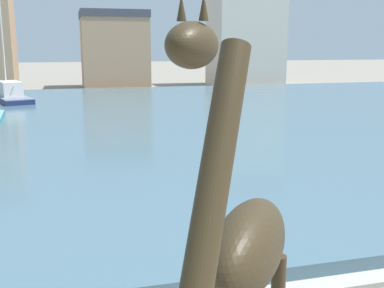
# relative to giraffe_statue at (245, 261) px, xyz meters

# --- Properties ---
(harbor_water) EXTENTS (90.66, 42.22, 0.43)m
(harbor_water) POSITION_rel_giraffe_statue_xyz_m (2.82, 24.73, -2.39)
(harbor_water) COLOR #476675
(harbor_water) RESTS_ON ground
(quay_edge_coping) EXTENTS (90.66, 0.50, 0.12)m
(quay_edge_coping) POSITION_rel_giraffe_statue_xyz_m (2.82, 3.37, -2.55)
(quay_edge_coping) COLOR #ADA89E
(quay_edge_coping) RESTS_ON ground
(giraffe_statue) EXTENTS (2.08, 2.59, 5.11)m
(giraffe_statue) POSITION_rel_giraffe_statue_xyz_m (0.00, 0.00, 0.00)
(giraffe_statue) COLOR #382B19
(giraffe_statue) RESTS_ON ground
(sailboat_navy) EXTENTS (4.92, 9.92, 9.19)m
(sailboat_navy) POSITION_rel_giraffe_statue_xyz_m (-6.72, 37.01, -1.96)
(sailboat_navy) COLOR navy
(sailboat_navy) RESTS_ON ground
(townhouse_end_terrace) EXTENTS (7.43, 7.89, 8.66)m
(townhouse_end_terrace) POSITION_rel_giraffe_statue_xyz_m (3.54, 50.64, 1.74)
(townhouse_end_terrace) COLOR tan
(townhouse_end_terrace) RESTS_ON ground
(townhouse_tall_gabled) EXTENTS (8.41, 6.53, 13.09)m
(townhouse_tall_gabled) POSITION_rel_giraffe_statue_xyz_m (19.49, 50.16, 3.95)
(townhouse_tall_gabled) COLOR beige
(townhouse_tall_gabled) RESTS_ON ground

